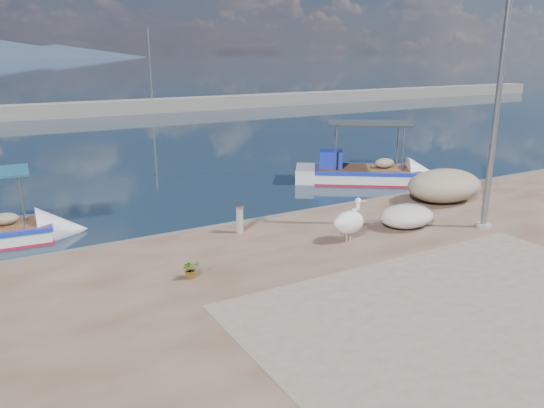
{
  "coord_description": "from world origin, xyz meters",
  "views": [
    {
      "loc": [
        -7.05,
        -8.5,
        5.37
      ],
      "look_at": [
        0.0,
        3.8,
        1.3
      ],
      "focal_mm": 35.0,
      "sensor_mm": 36.0,
      "label": 1
    }
  ],
  "objects_px": {
    "boat_right": "(365,176)",
    "lamp_post": "(496,112)",
    "bollard_near": "(240,218)",
    "pelican": "(350,222)"
  },
  "relations": [
    {
      "from": "boat_right",
      "to": "bollard_near",
      "type": "relative_size",
      "value": 7.78
    },
    {
      "from": "lamp_post",
      "to": "boat_right",
      "type": "bearing_deg",
      "value": 75.56
    },
    {
      "from": "pelican",
      "to": "lamp_post",
      "type": "relative_size",
      "value": 0.17
    },
    {
      "from": "pelican",
      "to": "bollard_near",
      "type": "xyz_separation_m",
      "value": [
        -2.24,
        2.05,
        -0.11
      ]
    },
    {
      "from": "pelican",
      "to": "bollard_near",
      "type": "bearing_deg",
      "value": 129.99
    },
    {
      "from": "bollard_near",
      "to": "boat_right",
      "type": "bearing_deg",
      "value": 29.33
    },
    {
      "from": "boat_right",
      "to": "bollard_near",
      "type": "bearing_deg",
      "value": -115.91
    },
    {
      "from": "boat_right",
      "to": "lamp_post",
      "type": "bearing_deg",
      "value": -69.68
    },
    {
      "from": "lamp_post",
      "to": "bollard_near",
      "type": "xyz_separation_m",
      "value": [
        -6.34,
        3.03,
        -2.87
      ]
    },
    {
      "from": "pelican",
      "to": "lamp_post",
      "type": "distance_m",
      "value": 5.04
    }
  ]
}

